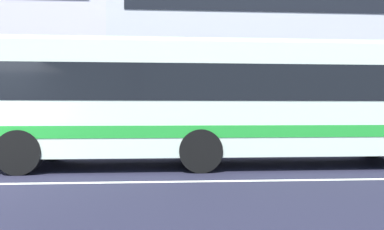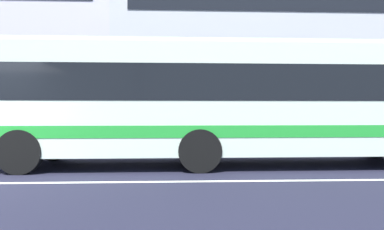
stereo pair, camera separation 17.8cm
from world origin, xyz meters
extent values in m
cube|color=silver|center=(11.53, 15.64, 6.38)|extent=(20.65, 11.64, 12.75)
cube|color=silver|center=(5.49, 2.25, 1.68)|extent=(11.51, 2.65, 2.65)
cube|color=black|center=(5.49, 2.25, 2.07)|extent=(10.82, 2.67, 0.85)
cube|color=green|center=(5.49, 2.25, 0.95)|extent=(11.28, 2.67, 0.28)
cube|color=silver|center=(5.49, 2.25, 3.06)|extent=(11.05, 2.24, 0.12)
cylinder|color=black|center=(10.23, 3.47, 0.50)|extent=(1.00, 0.29, 1.00)
cylinder|color=black|center=(4.77, 3.43, 0.50)|extent=(1.00, 0.29, 1.00)
cylinder|color=black|center=(4.79, 1.07, 0.50)|extent=(1.00, 0.29, 1.00)
cylinder|color=black|center=(0.74, 3.39, 0.50)|extent=(1.00, 0.29, 1.00)
cylinder|color=black|center=(0.76, 1.04, 0.50)|extent=(1.00, 0.29, 1.00)
camera|label=1|loc=(4.04, -7.31, 1.41)|focal=34.39mm
camera|label=2|loc=(4.22, -7.32, 1.41)|focal=34.39mm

